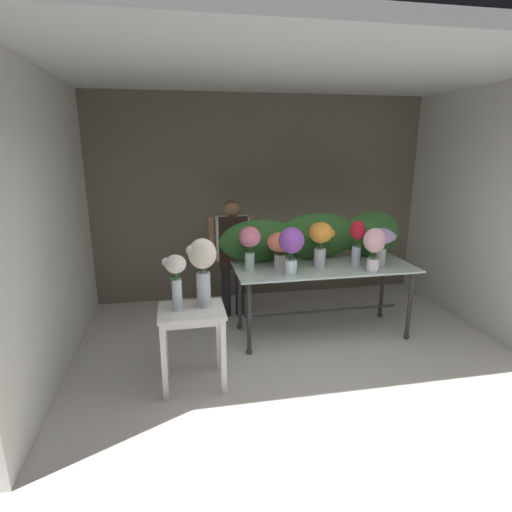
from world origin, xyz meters
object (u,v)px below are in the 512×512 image
(vase_coral_freesia, at_px, (280,245))
(side_table_white, at_px, (192,322))
(vase_blush_carnations, at_px, (374,246))
(vase_lilac_peonies, at_px, (382,241))
(vase_white_roses_tall, at_px, (176,276))
(vase_crimson_stock, at_px, (357,239))
(vase_violet_snapdragons, at_px, (291,245))
(vase_sunset_anemones, at_px, (321,239))
(vase_rosy_roses, at_px, (249,242))
(vase_cream_lisianthus_tall, at_px, (202,265))
(florist, at_px, (232,247))
(display_table_glass, at_px, (323,276))

(vase_coral_freesia, bearing_deg, side_table_white, -141.96)
(side_table_white, distance_m, vase_blush_carnations, 2.15)
(vase_lilac_peonies, relative_size, vase_white_roses_tall, 0.86)
(side_table_white, bearing_deg, vase_crimson_stock, 21.68)
(vase_blush_carnations, height_order, vase_violet_snapdragons, vase_violet_snapdragons)
(vase_sunset_anemones, bearing_deg, vase_rosy_roses, 177.99)
(side_table_white, height_order, vase_white_roses_tall, vase_white_roses_tall)
(vase_coral_freesia, distance_m, vase_cream_lisianthus_tall, 1.20)
(vase_crimson_stock, distance_m, vase_coral_freesia, 0.92)
(vase_crimson_stock, bearing_deg, florist, 149.66)
(display_table_glass, xyz_separation_m, vase_blush_carnations, (0.45, -0.32, 0.43))
(display_table_glass, height_order, vase_cream_lisianthus_tall, vase_cream_lisianthus_tall)
(vase_lilac_peonies, bearing_deg, vase_rosy_roses, 175.30)
(display_table_glass, relative_size, vase_coral_freesia, 5.02)
(florist, distance_m, vase_coral_freesia, 0.89)
(vase_lilac_peonies, bearing_deg, vase_violet_snapdragons, -173.31)
(vase_sunset_anemones, bearing_deg, side_table_white, -153.06)
(side_table_white, bearing_deg, vase_coral_freesia, 38.04)
(florist, bearing_deg, side_table_white, -110.99)
(vase_sunset_anemones, xyz_separation_m, vase_lilac_peonies, (0.70, -0.10, -0.04))
(side_table_white, bearing_deg, vase_white_roses_tall, 179.53)
(vase_coral_freesia, bearing_deg, vase_crimson_stock, -2.36)
(florist, height_order, vase_rosy_roses, florist)
(vase_white_roses_tall, bearing_deg, vase_lilac_peonies, 15.99)
(vase_coral_freesia, xyz_separation_m, vase_rosy_roses, (-0.36, -0.02, 0.06))
(vase_sunset_anemones, distance_m, vase_rosy_roses, 0.82)
(vase_crimson_stock, xyz_separation_m, vase_violet_snapdragons, (-0.86, -0.24, 0.02))
(side_table_white, xyz_separation_m, vase_coral_freesia, (1.04, 0.82, 0.49))
(florist, bearing_deg, vase_blush_carnations, -37.40)
(vase_white_roses_tall, relative_size, vase_cream_lisianthus_tall, 0.81)
(vase_sunset_anemones, height_order, vase_rosy_roses, vase_sunset_anemones)
(vase_coral_freesia, height_order, vase_cream_lisianthus_tall, vase_cream_lisianthus_tall)
(vase_white_roses_tall, bearing_deg, vase_crimson_stock, 20.46)
(florist, height_order, vase_blush_carnations, florist)
(vase_crimson_stock, relative_size, vase_white_roses_tall, 1.02)
(display_table_glass, relative_size, florist, 1.36)
(vase_cream_lisianthus_tall, bearing_deg, vase_sunset_anemones, 27.26)
(vase_lilac_peonies, xyz_separation_m, vase_cream_lisianthus_tall, (-2.10, -0.62, 0.02))
(florist, relative_size, vase_blush_carnations, 3.13)
(vase_blush_carnations, relative_size, vase_white_roses_tall, 0.94)
(vase_crimson_stock, relative_size, vase_blush_carnations, 1.08)
(vase_coral_freesia, xyz_separation_m, vase_violet_snapdragons, (0.06, -0.28, 0.07))
(florist, xyz_separation_m, vase_rosy_roses, (0.09, -0.78, 0.24))
(vase_sunset_anemones, xyz_separation_m, vase_blush_carnations, (0.51, -0.28, -0.04))
(florist, distance_m, vase_crimson_stock, 1.59)
(vase_lilac_peonies, distance_m, vase_cream_lisianthus_tall, 2.19)
(side_table_white, distance_m, florist, 1.71)
(side_table_white, relative_size, vase_crimson_stock, 1.45)
(vase_crimson_stock, height_order, vase_lilac_peonies, vase_crimson_stock)
(vase_rosy_roses, relative_size, vase_white_roses_tall, 0.96)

